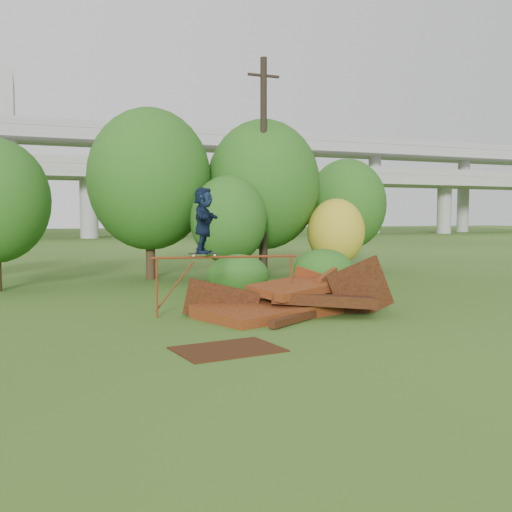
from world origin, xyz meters
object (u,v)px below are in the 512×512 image
object	(u,v)px
skater	(203,220)
flat_plate	(227,349)
utility_pole	(264,168)
scrap_pile	(288,302)

from	to	relation	value
skater	flat_plate	size ratio (longest dim) A/B	0.86
skater	utility_pole	size ratio (longest dim) A/B	0.19
scrap_pile	flat_plate	bearing A→B (deg)	-130.87
skater	scrap_pile	bearing A→B (deg)	-78.83
scrap_pile	flat_plate	distance (m)	4.42
scrap_pile	flat_plate	world-z (taller)	scrap_pile
scrap_pile	utility_pole	size ratio (longest dim) A/B	0.62
scrap_pile	skater	distance (m)	3.24
utility_pole	flat_plate	bearing A→B (deg)	-115.56
flat_plate	skater	bearing A→B (deg)	80.42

